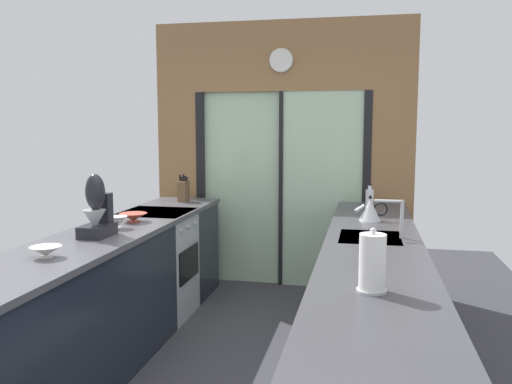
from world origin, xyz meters
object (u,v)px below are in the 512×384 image
at_px(mixing_bowl_mid, 117,222).
at_px(soap_bottle, 370,198).
at_px(stand_mixer, 97,213).
at_px(knife_block, 184,191).
at_px(mixing_bowl_near, 46,251).
at_px(paper_towel_roll, 372,263).
at_px(oven_range, 157,264).
at_px(mixing_bowl_far, 133,217).
at_px(kettle, 370,210).

bearing_deg(mixing_bowl_mid, soap_bottle, 37.56).
bearing_deg(stand_mixer, knife_block, 90.00).
relative_size(mixing_bowl_near, paper_towel_roll, 0.60).
bearing_deg(soap_bottle, oven_range, -161.36).
distance_m(knife_block, stand_mixer, 1.72).
bearing_deg(mixing_bowl_near, mixing_bowl_far, 90.00).
height_order(oven_range, mixing_bowl_mid, mixing_bowl_mid).
distance_m(mixing_bowl_far, paper_towel_roll, 2.28).
xyz_separation_m(mixing_bowl_mid, soap_bottle, (1.78, 1.37, 0.04)).
relative_size(mixing_bowl_far, kettle, 0.85).
relative_size(mixing_bowl_near, kettle, 0.69).
relative_size(mixing_bowl_mid, mixing_bowl_far, 0.69).
distance_m(oven_range, mixing_bowl_far, 0.70).
distance_m(mixing_bowl_far, stand_mixer, 0.57).
relative_size(mixing_bowl_near, knife_block, 0.65).
bearing_deg(knife_block, mixing_bowl_far, -90.00).
distance_m(oven_range, stand_mixer, 1.22).
xyz_separation_m(mixing_bowl_far, stand_mixer, (0.00, -0.56, 0.12)).
xyz_separation_m(oven_range, paper_towel_roll, (1.80, -1.91, 0.59)).
height_order(mixing_bowl_near, mixing_bowl_mid, mixing_bowl_mid).
distance_m(oven_range, kettle, 1.88).
bearing_deg(mixing_bowl_near, kettle, 41.33).
bearing_deg(oven_range, mixing_bowl_near, -89.36).
distance_m(mixing_bowl_near, kettle, 2.37).
distance_m(oven_range, soap_bottle, 1.98).
height_order(stand_mixer, paper_towel_roll, stand_mixer).
height_order(kettle, paper_towel_roll, paper_towel_roll).
height_order(oven_range, knife_block, knife_block).
distance_m(mixing_bowl_mid, kettle, 1.91).
relative_size(oven_range, soap_bottle, 4.26).
relative_size(oven_range, mixing_bowl_far, 4.32).
height_order(mixing_bowl_near, soap_bottle, soap_bottle).
bearing_deg(mixing_bowl_far, paper_towel_roll, -38.46).
distance_m(mixing_bowl_near, knife_block, 2.31).
xyz_separation_m(oven_range, soap_bottle, (1.80, 0.61, 0.55)).
xyz_separation_m(mixing_bowl_near, mixing_bowl_far, (0.00, 1.15, 0.00)).
relative_size(oven_range, knife_block, 3.41).
relative_size(mixing_bowl_near, mixing_bowl_far, 0.82).
height_order(mixing_bowl_mid, paper_towel_roll, paper_towel_roll).
bearing_deg(oven_range, mixing_bowl_mid, -88.61).
bearing_deg(soap_bottle, knife_block, 178.03).
height_order(mixing_bowl_mid, stand_mixer, stand_mixer).
bearing_deg(kettle, paper_towel_roll, -90.06).
bearing_deg(soap_bottle, mixing_bowl_mid, -142.44).
height_order(knife_block, stand_mixer, stand_mixer).
xyz_separation_m(oven_range, stand_mixer, (0.02, -1.05, 0.63)).
relative_size(knife_block, soap_bottle, 1.25).
distance_m(knife_block, soap_bottle, 1.78).
height_order(mixing_bowl_near, paper_towel_roll, paper_towel_roll).
relative_size(mixing_bowl_far, paper_towel_roll, 0.74).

